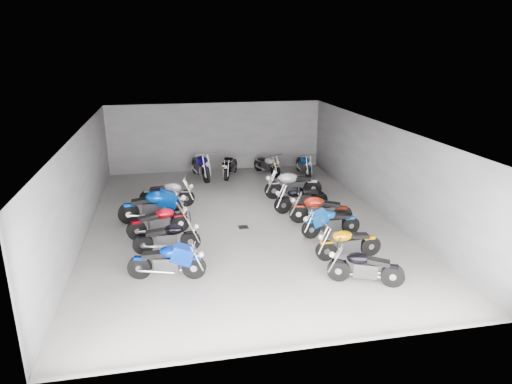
# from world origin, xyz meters

# --- Properties ---
(ground) EXTENTS (14.00, 14.00, 0.00)m
(ground) POSITION_xyz_m (0.00, 0.00, 0.00)
(ground) COLOR #9A9792
(ground) RESTS_ON ground
(wall_back) EXTENTS (10.00, 0.10, 3.20)m
(wall_back) POSITION_xyz_m (0.00, 7.00, 1.60)
(wall_back) COLOR gray
(wall_back) RESTS_ON ground
(wall_left) EXTENTS (0.10, 14.00, 3.20)m
(wall_left) POSITION_xyz_m (-5.00, 0.00, 1.60)
(wall_left) COLOR gray
(wall_left) RESTS_ON ground
(wall_right) EXTENTS (0.10, 14.00, 3.20)m
(wall_right) POSITION_xyz_m (5.00, 0.00, 1.60)
(wall_right) COLOR gray
(wall_right) RESTS_ON ground
(ceiling) EXTENTS (10.00, 14.00, 0.04)m
(ceiling) POSITION_xyz_m (0.00, 0.00, 3.22)
(ceiling) COLOR black
(ceiling) RESTS_ON wall_back
(drain_grate) EXTENTS (0.32, 0.32, 0.01)m
(drain_grate) POSITION_xyz_m (0.00, -0.50, 0.01)
(drain_grate) COLOR black
(drain_grate) RESTS_ON ground
(motorcycle_left_b) EXTENTS (2.00, 0.55, 0.88)m
(motorcycle_left_b) POSITION_xyz_m (-2.48, -3.54, 0.48)
(motorcycle_left_b) COLOR black
(motorcycle_left_b) RESTS_ON ground
(motorcycle_left_c) EXTENTS (1.94, 0.37, 0.85)m
(motorcycle_left_c) POSITION_xyz_m (-2.46, -1.94, 0.47)
(motorcycle_left_c) COLOR black
(motorcycle_left_c) RESTS_ON ground
(motorcycle_left_d) EXTENTS (1.96, 0.65, 0.88)m
(motorcycle_left_d) POSITION_xyz_m (-2.70, -0.65, 0.48)
(motorcycle_left_d) COLOR black
(motorcycle_left_d) RESTS_ON ground
(motorcycle_left_e) EXTENTS (2.32, 0.47, 1.02)m
(motorcycle_left_e) POSITION_xyz_m (-2.87, 0.60, 0.56)
(motorcycle_left_e) COLOR black
(motorcycle_left_e) RESTS_ON ground
(motorcycle_left_f) EXTENTS (2.04, 0.55, 0.90)m
(motorcycle_left_f) POSITION_xyz_m (-2.40, 2.11, 0.49)
(motorcycle_left_f) COLOR black
(motorcycle_left_f) RESTS_ON ground
(motorcycle_right_a) EXTENTS (1.79, 0.90, 0.84)m
(motorcycle_right_a) POSITION_xyz_m (2.34, -4.78, 0.46)
(motorcycle_right_a) COLOR black
(motorcycle_right_a) RESTS_ON ground
(motorcycle_right_b) EXTENTS (1.94, 0.40, 0.85)m
(motorcycle_right_b) POSITION_xyz_m (2.49, -3.32, 0.47)
(motorcycle_right_b) COLOR black
(motorcycle_right_b) RESTS_ON ground
(motorcycle_right_c) EXTENTS (1.92, 0.40, 0.85)m
(motorcycle_right_c) POSITION_xyz_m (2.55, -1.75, 0.46)
(motorcycle_right_c) COLOR black
(motorcycle_right_c) RESTS_ON ground
(motorcycle_right_d) EXTENTS (2.05, 0.79, 0.93)m
(motorcycle_right_d) POSITION_xyz_m (2.58, -0.67, 0.51)
(motorcycle_right_d) COLOR black
(motorcycle_right_d) RESTS_ON ground
(motorcycle_right_e) EXTENTS (2.08, 0.53, 0.92)m
(motorcycle_right_e) POSITION_xyz_m (2.29, 0.64, 0.50)
(motorcycle_right_e) COLOR black
(motorcycle_right_e) RESTS_ON ground
(motorcycle_right_f) EXTENTS (2.29, 0.45, 1.00)m
(motorcycle_right_f) POSITION_xyz_m (2.42, 2.16, 0.55)
(motorcycle_right_f) COLOR black
(motorcycle_right_f) RESTS_ON ground
(motorcycle_back_c) EXTENTS (0.70, 2.37, 1.05)m
(motorcycle_back_c) POSITION_xyz_m (-0.89, 5.62, 0.57)
(motorcycle_back_c) COLOR black
(motorcycle_back_c) RESTS_ON ground
(motorcycle_back_d) EXTENTS (0.89, 1.91, 0.89)m
(motorcycle_back_d) POSITION_xyz_m (0.46, 5.63, 0.48)
(motorcycle_back_d) COLOR black
(motorcycle_back_d) RESTS_ON ground
(motorcycle_back_e) EXTENTS (0.88, 1.84, 0.86)m
(motorcycle_back_e) POSITION_xyz_m (2.19, 5.69, 0.47)
(motorcycle_back_e) COLOR black
(motorcycle_back_e) RESTS_ON ground
(motorcycle_back_f) EXTENTS (0.39, 2.01, 0.89)m
(motorcycle_back_f) POSITION_xyz_m (3.84, 5.29, 0.48)
(motorcycle_back_f) COLOR black
(motorcycle_back_f) RESTS_ON ground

